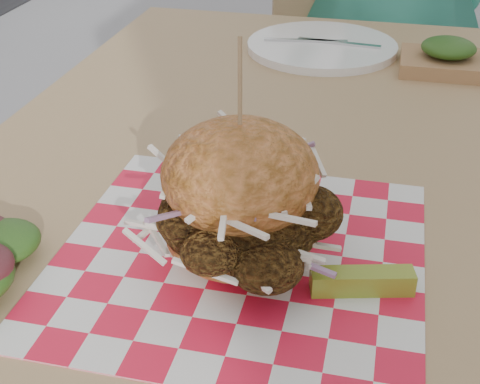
{
  "coord_description": "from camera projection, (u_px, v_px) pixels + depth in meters",
  "views": [
    {
      "loc": [
        -0.18,
        -0.96,
        1.15
      ],
      "look_at": [
        -0.3,
        -0.44,
        0.82
      ],
      "focal_mm": 50.0,
      "sensor_mm": 36.0,
      "label": 1
    }
  ],
  "objects": [
    {
      "name": "place_setting",
      "position": [
        322.0,
        46.0,
        1.21
      ],
      "size": [
        0.27,
        0.27,
        0.02
      ],
      "color": "white",
      "rests_on": "patio_table"
    },
    {
      "name": "patio_table",
      "position": [
        282.0,
        197.0,
        0.92
      ],
      "size": [
        0.8,
        1.2,
        0.75
      ],
      "color": "tan",
      "rests_on": "ground"
    },
    {
      "name": "kraft_tray",
      "position": [
        447.0,
        58.0,
        1.11
      ],
      "size": [
        0.15,
        0.12,
        0.06
      ],
      "color": "#9A6F46",
      "rests_on": "patio_table"
    },
    {
      "name": "sandwich",
      "position": [
        240.0,
        202.0,
        0.64
      ],
      "size": [
        0.2,
        0.2,
        0.22
      ],
      "color": "#C27037",
      "rests_on": "paper_liner"
    },
    {
      "name": "paper_liner",
      "position": [
        240.0,
        255.0,
        0.67
      ],
      "size": [
        0.36,
        0.36,
        0.0
      ],
      "primitive_type": "cube",
      "color": "red",
      "rests_on": "patio_table"
    },
    {
      "name": "patio_chair",
      "position": [
        333.0,
        53.0,
        1.79
      ],
      "size": [
        0.52,
        0.53,
        0.95
      ],
      "rotation": [
        0.0,
        0.0,
        0.27
      ],
      "color": "tan",
      "rests_on": "ground"
    },
    {
      "name": "pickle_spear",
      "position": [
        362.0,
        281.0,
        0.61
      ],
      "size": [
        0.1,
        0.04,
        0.02
      ],
      "primitive_type": "cube",
      "rotation": [
        0.0,
        0.0,
        0.25
      ],
      "color": "olive",
      "rests_on": "paper_liner"
    }
  ]
}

